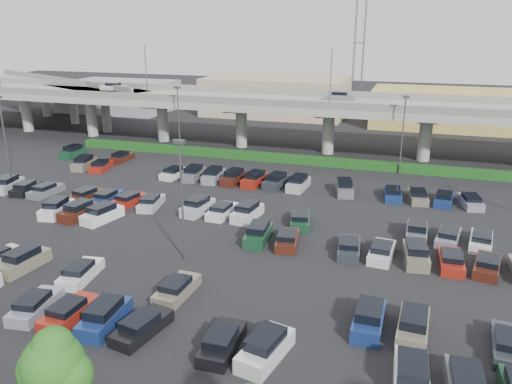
% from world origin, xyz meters
% --- Properties ---
extents(ground, '(280.00, 280.00, 0.00)m').
position_xyz_m(ground, '(0.00, 0.00, 0.00)').
color(ground, black).
extents(overpass, '(150.00, 13.00, 15.80)m').
position_xyz_m(overpass, '(-0.18, 32.00, 6.97)').
color(overpass, gray).
rests_on(overpass, ground).
extents(on_ramp, '(50.93, 30.13, 8.80)m').
position_xyz_m(on_ramp, '(-52.10, 43.05, 6.86)').
color(on_ramp, gray).
rests_on(on_ramp, ground).
extents(hedge, '(66.00, 1.60, 1.10)m').
position_xyz_m(hedge, '(0.00, 25.00, 0.55)').
color(hedge, '#123F14').
rests_on(hedge, ground).
extents(tree_row, '(65.07, 3.66, 5.94)m').
position_xyz_m(tree_row, '(0.70, -26.53, 3.52)').
color(tree_row, '#332316').
rests_on(tree_row, ground).
extents(parked_cars, '(63.03, 41.55, 1.67)m').
position_xyz_m(parked_cars, '(-0.96, -3.70, 0.64)').
color(parked_cars, '#441B12').
rests_on(parked_cars, ground).
extents(light_poles, '(66.90, 48.38, 10.30)m').
position_xyz_m(light_poles, '(-4.13, 2.00, 6.24)').
color(light_poles, '#48484C').
rests_on(light_poles, ground).
extents(distant_buildings, '(138.00, 24.00, 9.00)m').
position_xyz_m(distant_buildings, '(12.38, 61.81, 3.74)').
color(distant_buildings, gray).
rests_on(distant_buildings, ground).
extents(comm_tower, '(2.40, 2.40, 30.00)m').
position_xyz_m(comm_tower, '(4.00, 74.00, 15.61)').
color(comm_tower, '#48484C').
rests_on(comm_tower, ground).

